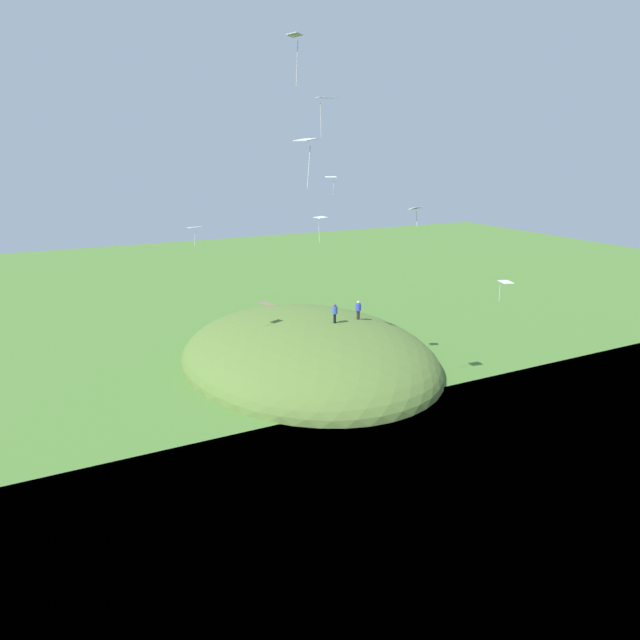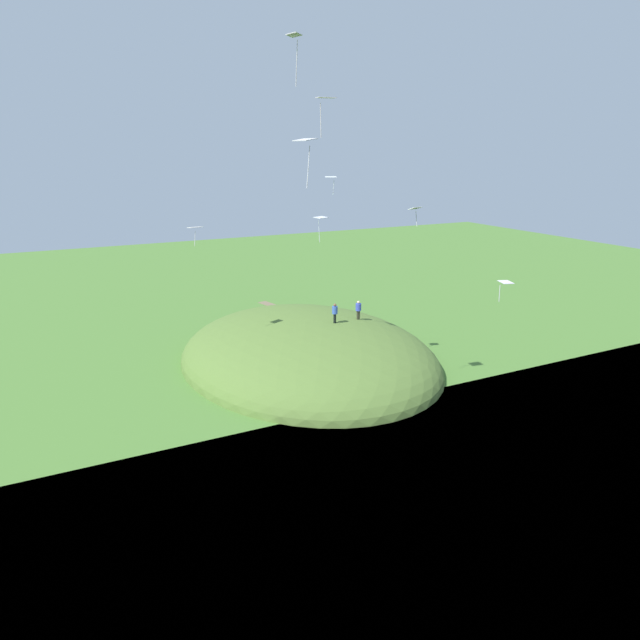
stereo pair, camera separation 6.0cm
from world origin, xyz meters
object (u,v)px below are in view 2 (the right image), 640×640
at_px(kite_3, 195,228).
at_px(person_with_child, 358,308).
at_px(kite_2, 331,178).
at_px(kite_6, 305,143).
at_px(person_on_hilltop, 335,311).
at_px(kite_7, 295,40).
at_px(kite_0, 415,209).
at_px(kite_5, 505,283).
at_px(kite_4, 326,100).
at_px(kite_1, 321,219).

bearing_deg(kite_3, person_with_child, -91.40).
bearing_deg(kite_2, kite_6, 148.40).
distance_m(person_on_hilltop, kite_7, 25.03).
relative_size(kite_0, kite_5, 0.93).
relative_size(kite_3, kite_4, 0.62).
bearing_deg(kite_4, kite_3, 27.51).
bearing_deg(kite_4, kite_1, -25.18).
height_order(kite_3, kite_4, kite_4).
xyz_separation_m(kite_1, kite_4, (-8.10, 3.81, 7.68)).
distance_m(kite_2, kite_7, 16.55).
bearing_deg(kite_1, kite_2, -177.20).
height_order(kite_0, kite_7, kite_7).
height_order(person_on_hilltop, person_with_child, person_on_hilltop).
distance_m(person_on_hilltop, kite_5, 16.83).
xyz_separation_m(kite_2, kite_7, (-12.65, 8.51, 6.44)).
relative_size(person_on_hilltop, kite_0, 1.45).
xyz_separation_m(person_with_child, kite_2, (-3.20, 4.41, 11.02)).
bearing_deg(kite_4, person_with_child, -40.18).
relative_size(kite_3, kite_6, 0.66).
relative_size(kite_1, kite_3, 1.42).
bearing_deg(kite_3, kite_7, -177.69).
height_order(kite_1, kite_6, kite_6).
xyz_separation_m(kite_5, kite_7, (0.68, 12.92, 11.91)).
xyz_separation_m(person_with_child, kite_6, (-17.68, 13.32, 13.19)).
bearing_deg(kite_1, kite_5, -163.18).
height_order(person_with_child, kite_2, kite_2).
bearing_deg(kite_0, kite_4, 42.55).
xyz_separation_m(kite_0, kite_3, (14.13, 8.94, -2.15)).
xyz_separation_m(kite_2, kite_5, (-13.32, -4.41, -5.48)).
bearing_deg(kite_6, person_with_child, -36.99).
bearing_deg(person_on_hilltop, person_with_child, -23.86).
height_order(kite_5, kite_7, kite_7).
distance_m(kite_2, kite_4, 8.96).
height_order(person_with_child, kite_7, kite_7).
distance_m(kite_3, kite_6, 18.88).
bearing_deg(kite_2, kite_7, 146.05).
height_order(person_with_child, kite_6, kite_6).
xyz_separation_m(kite_4, kite_5, (-6.71, -8.29, -10.11)).
height_order(kite_1, kite_2, kite_2).
bearing_deg(kite_4, kite_5, -128.99).
distance_m(kite_0, kite_1, 12.22).
bearing_deg(kite_2, kite_3, 68.93).
bearing_deg(kite_2, kite_5, -161.70).
distance_m(kite_3, kite_7, 18.97).
bearing_deg(kite_6, kite_0, -65.93).
xyz_separation_m(person_on_hilltop, kite_5, (-15.75, -2.70, 5.27)).
bearing_deg(kite_0, person_on_hilltop, -8.41).
height_order(kite_0, kite_2, kite_2).
height_order(person_with_child, kite_4, kite_4).
relative_size(kite_1, kite_6, 0.94).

